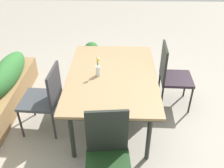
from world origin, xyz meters
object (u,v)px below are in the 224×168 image
Objects in this scene: chair_end_left at (108,154)px; potted_plant at (92,52)px; dining_table at (112,78)px; chair_near_right at (171,73)px; flower_vase at (98,68)px; chair_far_side at (45,96)px.

potted_plant is at bearing -86.32° from chair_end_left.
chair_end_left is at bearing 179.59° from dining_table.
dining_table is at bearing -64.22° from chair_near_right.
dining_table is 1.76m from potted_plant.
potted_plant is (1.26, 1.29, -0.32)m from chair_near_right.
chair_end_left is 3.55× the size of flower_vase.
dining_table is at bearing -73.64° from chair_far_side.
potted_plant is (1.83, -0.40, -0.30)m from chair_far_side.
chair_near_right is 2.25× the size of potted_plant.
chair_near_right is 1.83m from potted_plant.
potted_plant is (2.75, 0.43, -0.31)m from chair_end_left.
dining_table is 1.71× the size of chair_end_left.
chair_near_right is (0.38, -0.84, -0.15)m from dining_table.
chair_near_right is 1.14m from flower_vase.
dining_table is 1.12m from chair_end_left.
dining_table is 0.88m from chair_far_side.
flower_vase is (1.08, 0.17, 0.32)m from chair_end_left.
chair_end_left is (-1.11, 0.01, -0.16)m from dining_table.
chair_near_right is 1.71m from chair_end_left.
chair_far_side is at bearing 104.09° from flower_vase.
chair_end_left reaches higher than potted_plant.
chair_end_left is at bearing -171.18° from flower_vase.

